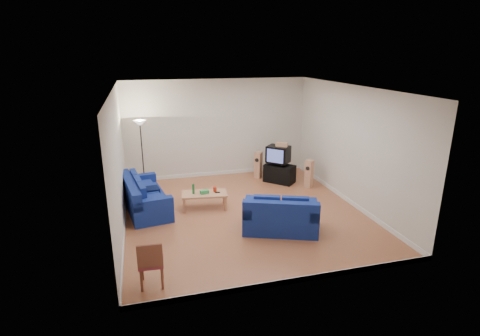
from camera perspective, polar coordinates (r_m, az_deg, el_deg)
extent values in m
cube|color=brown|center=(9.85, 0.61, -6.80)|extent=(6.00, 6.50, 0.01)
cube|color=white|center=(9.02, 0.68, 12.08)|extent=(6.00, 6.50, 0.01)
cube|color=silver|center=(12.38, -3.47, 6.03)|extent=(6.00, 0.01, 3.20)
cube|color=silver|center=(6.40, 8.60, -5.18)|extent=(6.00, 0.01, 3.20)
cube|color=silver|center=(9.00, -18.08, 0.81)|extent=(0.01, 6.50, 3.20)
cube|color=silver|center=(10.50, 16.63, 3.25)|extent=(0.01, 6.50, 3.20)
cube|color=white|center=(12.77, -3.33, -0.77)|extent=(6.00, 0.02, 0.12)
cube|color=white|center=(7.14, 7.99, -16.64)|extent=(6.00, 0.02, 0.12)
cube|color=white|center=(9.53, -17.15, -8.10)|extent=(0.02, 6.50, 0.12)
cube|color=white|center=(10.96, 15.89, -4.57)|extent=(0.02, 6.50, 0.12)
cube|color=navy|center=(10.26, -14.10, -5.03)|extent=(1.29, 2.34, 0.42)
cube|color=navy|center=(10.07, -16.33, -3.06)|extent=(0.56, 2.22, 0.43)
cube|color=navy|center=(11.08, -15.18, -1.61)|extent=(0.98, 0.37, 0.24)
cube|color=navy|center=(9.23, -13.11, -5.32)|extent=(0.98, 0.37, 0.24)
cube|color=black|center=(10.18, -13.39, -3.29)|extent=(0.46, 0.46, 0.12)
cube|color=navy|center=(8.92, 6.16, -8.09)|extent=(1.94, 1.51, 0.42)
cube|color=navy|center=(8.41, 6.24, -6.54)|extent=(1.67, 0.82, 0.43)
cube|color=navy|center=(8.81, 1.36, -5.97)|extent=(0.55, 0.97, 0.24)
cube|color=navy|center=(8.83, 11.09, -6.27)|extent=(0.55, 0.97, 0.24)
cube|color=black|center=(8.93, 6.23, -5.87)|extent=(0.52, 0.52, 0.12)
cube|color=tan|center=(10.00, -5.45, -3.95)|extent=(1.25, 0.75, 0.05)
cube|color=tan|center=(9.86, -8.53, -5.76)|extent=(0.07, 0.07, 0.38)
cube|color=tan|center=(10.31, -8.50, -4.69)|extent=(0.07, 0.07, 0.38)
cube|color=tan|center=(9.89, -2.20, -5.50)|extent=(0.07, 0.07, 0.38)
cube|color=tan|center=(10.34, -2.46, -4.44)|extent=(0.07, 0.07, 0.38)
cylinder|color=#197233|center=(9.93, -7.11, -3.20)|extent=(0.09, 0.09, 0.27)
cube|color=green|center=(9.95, -5.44, -3.64)|extent=(0.24, 0.16, 0.09)
cylinder|color=red|center=(10.06, -3.85, -3.23)|extent=(0.11, 0.11, 0.13)
cube|color=black|center=(9.99, -3.48, -3.72)|extent=(0.15, 0.07, 0.02)
cube|color=black|center=(12.04, 6.03, -0.85)|extent=(1.02, 1.03, 0.57)
cube|color=black|center=(11.98, 5.98, 0.73)|extent=(0.47, 0.50, 0.09)
cube|color=black|center=(11.87, 5.86, 2.11)|extent=(0.83, 0.83, 0.52)
cube|color=#3E4889|center=(11.64, 5.36, 1.81)|extent=(0.40, 0.39, 0.42)
cube|color=tan|center=(11.76, 6.37, 3.59)|extent=(0.38, 0.33, 0.13)
cube|color=tan|center=(12.35, 2.80, 0.45)|extent=(0.32, 0.33, 0.88)
cylinder|color=black|center=(12.17, 2.58, 1.22)|extent=(0.11, 0.10, 0.13)
cube|color=tan|center=(11.67, 10.48, -0.87)|extent=(0.32, 0.32, 0.87)
cylinder|color=black|center=(11.50, 10.27, -0.07)|extent=(0.10, 0.11, 0.13)
cylinder|color=black|center=(11.80, -14.25, -3.07)|extent=(0.27, 0.27, 0.03)
cylinder|color=black|center=(11.50, -14.62, 1.64)|extent=(0.03, 0.03, 1.99)
cone|color=white|center=(11.27, -15.02, 6.65)|extent=(0.36, 0.36, 0.16)
cube|color=brown|center=(7.01, -14.79, -16.28)|extent=(0.04, 0.04, 0.43)
cube|color=brown|center=(7.31, -14.67, -14.75)|extent=(0.04, 0.04, 0.43)
cube|color=brown|center=(6.99, -11.78, -16.14)|extent=(0.04, 0.04, 0.43)
cube|color=brown|center=(7.29, -11.80, -14.61)|extent=(0.04, 0.04, 0.43)
cube|color=maroon|center=(7.02, -13.40, -13.81)|extent=(0.46, 0.46, 0.06)
cube|color=brown|center=(6.74, -13.57, -12.95)|extent=(0.43, 0.06, 0.43)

